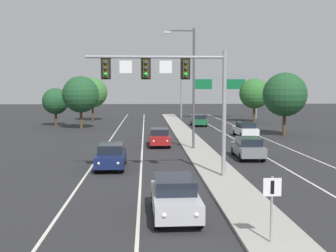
{
  "coord_description": "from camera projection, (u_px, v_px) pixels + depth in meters",
  "views": [
    {
      "loc": [
        -4.38,
        -8.58,
        5.21
      ],
      "look_at": [
        -3.2,
        13.57,
        3.2
      ],
      "focal_mm": 44.73,
      "sensor_mm": 36.0,
      "label": 1
    }
  ],
  "objects": [
    {
      "name": "car_receding_white",
      "position": [
        245.0,
        129.0,
        44.83
      ],
      "size": [
        1.93,
        4.51,
        1.58
      ],
      "color": "silver",
      "rests_on": "ground"
    },
    {
      "name": "car_oncoming_silver",
      "position": [
        175.0,
        196.0,
        17.03
      ],
      "size": [
        1.88,
        4.49,
        1.58
      ],
      "color": "#B7B7BC",
      "rests_on": "ground"
    },
    {
      "name": "lane_stripe_oncoming_center",
      "position": [
        142.0,
        153.0,
        33.85
      ],
      "size": [
        0.14,
        100.0,
        0.01
      ],
      "primitive_type": "cube",
      "color": "silver",
      "rests_on": "ground"
    },
    {
      "name": "tree_far_right_c",
      "position": [
        254.0,
        94.0,
        64.18
      ],
      "size": [
        4.64,
        4.64,
        6.71
      ],
      "color": "#4C3823",
      "rests_on": "ground"
    },
    {
      "name": "overhead_signal_mast",
      "position": [
        175.0,
        83.0,
        23.59
      ],
      "size": [
        7.94,
        0.44,
        7.2
      ],
      "color": "gray",
      "rests_on": "median_island"
    },
    {
      "name": "lane_stripe_receding_center",
      "position": [
        256.0,
        152.0,
        34.35
      ],
      "size": [
        0.14,
        100.0,
        0.01
      ],
      "primitive_type": "cube",
      "color": "silver",
      "rests_on": "ground"
    },
    {
      "name": "highway_sign_gantry",
      "position": [
        219.0,
        83.0,
        71.5
      ],
      "size": [
        13.28,
        0.42,
        7.5
      ],
      "color": "gray",
      "rests_on": "ground"
    },
    {
      "name": "car_receding_green",
      "position": [
        199.0,
        120.0,
        57.77
      ],
      "size": [
        1.89,
        4.5,
        1.58
      ],
      "color": "#195633",
      "rests_on": "ground"
    },
    {
      "name": "tree_far_left_a",
      "position": [
        81.0,
        94.0,
        53.48
      ],
      "size": [
        4.67,
        4.67,
        6.75
      ],
      "color": "#4C3823",
      "rests_on": "ground"
    },
    {
      "name": "edge_stripe_left",
      "position": [
        101.0,
        153.0,
        33.68
      ],
      "size": [
        0.14,
        100.0,
        0.01
      ],
      "primitive_type": "cube",
      "color": "silver",
      "rests_on": "ground"
    },
    {
      "name": "edge_stripe_right",
      "position": [
        296.0,
        151.0,
        34.53
      ],
      "size": [
        0.14,
        100.0,
        0.01
      ],
      "primitive_type": "cube",
      "color": "silver",
      "rests_on": "ground"
    },
    {
      "name": "car_receding_grey",
      "position": [
        248.0,
        147.0,
        31.07
      ],
      "size": [
        1.92,
        4.51,
        1.58
      ],
      "color": "slate",
      "rests_on": "ground"
    },
    {
      "name": "median_sign_post",
      "position": [
        272.0,
        199.0,
        13.65
      ],
      "size": [
        0.6,
        0.1,
        2.2
      ],
      "color": "gray",
      "rests_on": "median_island"
    },
    {
      "name": "tree_far_left_c",
      "position": [
        92.0,
        93.0,
        66.87
      ],
      "size": [
        4.78,
        4.78,
        6.92
      ],
      "color": "#4C3823",
      "rests_on": "ground"
    },
    {
      "name": "car_oncoming_navy",
      "position": [
        111.0,
        156.0,
        27.25
      ],
      "size": [
        1.84,
        4.48,
        1.58
      ],
      "color": "#141E4C",
      "rests_on": "ground"
    },
    {
      "name": "tree_far_left_b",
      "position": [
        56.0,
        101.0,
        57.81
      ],
      "size": [
        3.62,
        3.62,
        5.24
      ],
      "color": "#4C3823",
      "rests_on": "ground"
    },
    {
      "name": "car_oncoming_red",
      "position": [
        159.0,
        137.0,
        37.74
      ],
      "size": [
        1.85,
        4.48,
        1.58
      ],
      "color": "maroon",
      "rests_on": "ground"
    },
    {
      "name": "median_island",
      "position": [
        214.0,
        168.0,
        27.13
      ],
      "size": [
        2.4,
        110.0,
        0.15
      ],
      "primitive_type": "cube",
      "color": "#9E9B93",
      "rests_on": "ground"
    },
    {
      "name": "tree_far_right_b",
      "position": [
        285.0,
        95.0,
        45.48
      ],
      "size": [
        4.78,
        4.78,
        6.92
      ],
      "color": "#4C3823",
      "rests_on": "ground"
    },
    {
      "name": "street_lamp_median",
      "position": [
        191.0,
        81.0,
        34.85
      ],
      "size": [
        2.58,
        0.28,
        10.0
      ],
      "color": "#4C4C51",
      "rests_on": "median_island"
    }
  ]
}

